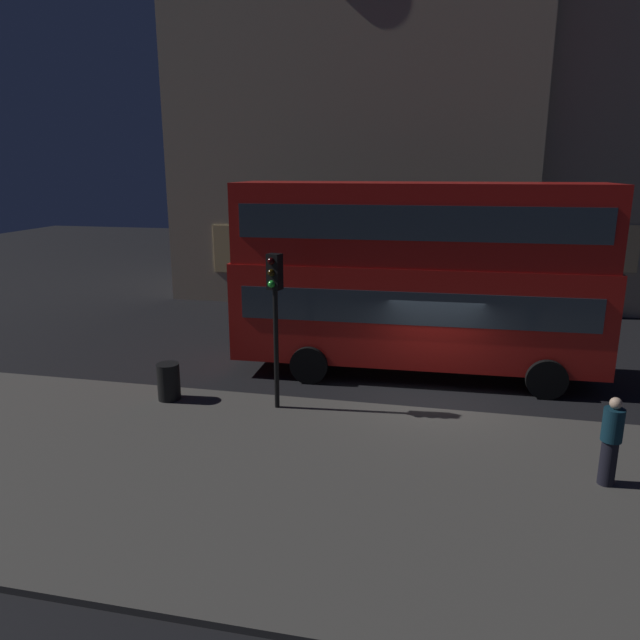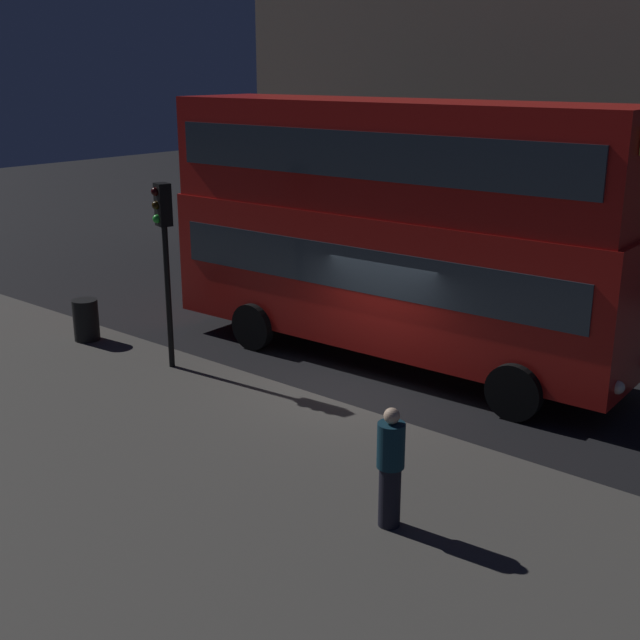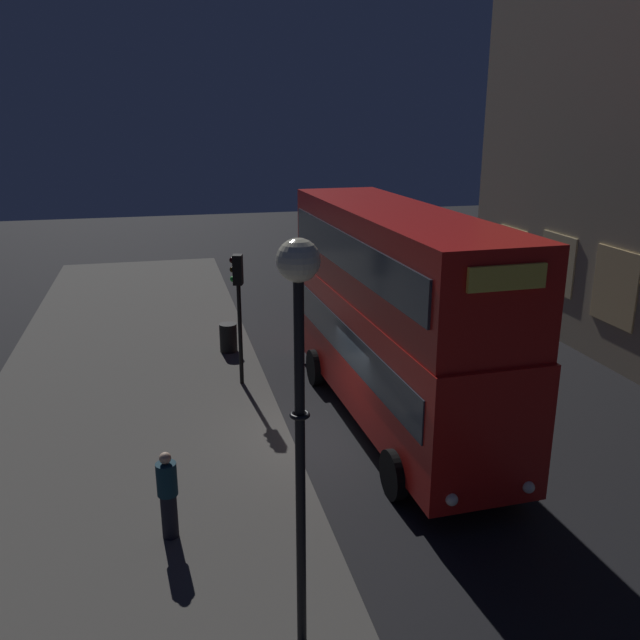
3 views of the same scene
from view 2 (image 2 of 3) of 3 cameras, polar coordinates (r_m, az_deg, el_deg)
ground_plane at (r=16.31m, az=2.93°, el=-4.97°), size 80.00×80.00×0.00m
sidewalk_slab at (r=13.07m, az=-10.11°, el=-10.86°), size 44.00×7.87×0.12m
double_decker_bus at (r=17.23m, az=5.07°, el=6.90°), size 10.53×3.04×5.52m
traffic_light_near_kerb at (r=16.79m, az=-10.79°, el=5.70°), size 0.38×0.40×3.84m
pedestrian at (r=11.23m, az=4.92°, el=-10.11°), size 0.38×0.38×1.74m
litter_bin at (r=19.53m, az=-15.97°, el=0.01°), size 0.58×0.58×0.95m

